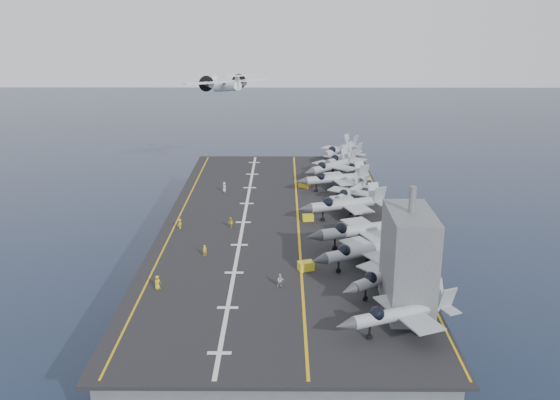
{
  "coord_description": "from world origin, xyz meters",
  "views": [
    {
      "loc": [
        0.59,
        -96.33,
        44.9
      ],
      "look_at": [
        0.0,
        4.0,
        13.0
      ],
      "focal_mm": 40.0,
      "sensor_mm": 36.0,
      "label": 1
    }
  ],
  "objects_px": {
    "fighter_jet_0": "(402,312)",
    "transport_plane": "(227,87)",
    "tow_cart_a": "(306,266)",
    "island_superstructure": "(409,249)"
  },
  "relations": [
    {
      "from": "island_superstructure",
      "to": "tow_cart_a",
      "type": "xyz_separation_m",
      "value": [
        -11.38,
        10.98,
        -6.89
      ]
    },
    {
      "from": "tow_cart_a",
      "to": "island_superstructure",
      "type": "bearing_deg",
      "value": -43.98
    },
    {
      "from": "fighter_jet_0",
      "to": "transport_plane",
      "type": "bearing_deg",
      "value": 106.6
    },
    {
      "from": "island_superstructure",
      "to": "tow_cart_a",
      "type": "bearing_deg",
      "value": 136.02
    },
    {
      "from": "island_superstructure",
      "to": "tow_cart_a",
      "type": "relative_size",
      "value": 6.37
    },
    {
      "from": "island_superstructure",
      "to": "transport_plane",
      "type": "distance_m",
      "value": 88.26
    },
    {
      "from": "fighter_jet_0",
      "to": "tow_cart_a",
      "type": "height_order",
      "value": "fighter_jet_0"
    },
    {
      "from": "fighter_jet_0",
      "to": "transport_plane",
      "type": "height_order",
      "value": "transport_plane"
    },
    {
      "from": "fighter_jet_0",
      "to": "transport_plane",
      "type": "xyz_separation_m",
      "value": [
        -26.5,
        88.89,
        12.79
      ]
    },
    {
      "from": "island_superstructure",
      "to": "transport_plane",
      "type": "bearing_deg",
      "value": 108.6
    }
  ]
}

